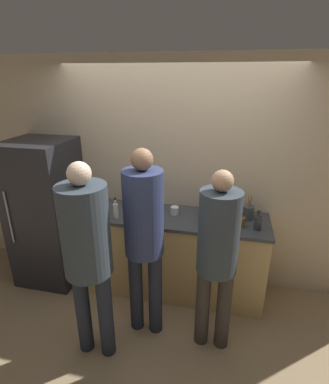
{
  "coord_description": "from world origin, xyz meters",
  "views": [
    {
      "loc": [
        0.6,
        -2.53,
        2.39
      ],
      "look_at": [
        0.0,
        0.14,
        1.31
      ],
      "focal_mm": 28.0,
      "sensor_mm": 36.0,
      "label": 1
    }
  ],
  "objects_px": {
    "cup_white": "(175,211)",
    "fruit_bowl": "(216,213)",
    "bottle_amber": "(242,222)",
    "person_left": "(87,246)",
    "bottle_clear": "(116,210)",
    "bottle_dark": "(258,222)",
    "refrigerator": "(47,212)",
    "person_right": "(217,250)",
    "person_center": "(144,231)",
    "utensil_crock": "(248,212)"
  },
  "relations": [
    {
      "from": "cup_white",
      "to": "fruit_bowl",
      "type": "bearing_deg",
      "value": 1.9
    },
    {
      "from": "bottle_amber",
      "to": "person_left",
      "type": "bearing_deg",
      "value": -143.84
    },
    {
      "from": "fruit_bowl",
      "to": "bottle_clear",
      "type": "distance_m",
      "value": 1.07
    },
    {
      "from": "bottle_clear",
      "to": "bottle_dark",
      "type": "bearing_deg",
      "value": 2.53
    },
    {
      "from": "refrigerator",
      "to": "bottle_dark",
      "type": "bearing_deg",
      "value": -1.7
    },
    {
      "from": "person_left",
      "to": "person_right",
      "type": "distance_m",
      "value": 1.07
    },
    {
      "from": "fruit_bowl",
      "to": "cup_white",
      "type": "relative_size",
      "value": 4.21
    },
    {
      "from": "bottle_dark",
      "to": "cup_white",
      "type": "distance_m",
      "value": 0.88
    },
    {
      "from": "person_center",
      "to": "cup_white",
      "type": "distance_m",
      "value": 0.71
    },
    {
      "from": "person_center",
      "to": "utensil_crock",
      "type": "height_order",
      "value": "person_center"
    },
    {
      "from": "person_left",
      "to": "bottle_dark",
      "type": "xyz_separation_m",
      "value": [
        1.38,
        0.88,
        -0.07
      ]
    },
    {
      "from": "person_center",
      "to": "bottle_dark",
      "type": "distance_m",
      "value": 1.14
    },
    {
      "from": "refrigerator",
      "to": "person_left",
      "type": "relative_size",
      "value": 0.95
    },
    {
      "from": "fruit_bowl",
      "to": "bottle_clear",
      "type": "bearing_deg",
      "value": -166.97
    },
    {
      "from": "utensil_crock",
      "to": "bottle_clear",
      "type": "xyz_separation_m",
      "value": [
        -1.37,
        -0.29,
        0.01
      ]
    },
    {
      "from": "bottle_dark",
      "to": "cup_white",
      "type": "xyz_separation_m",
      "value": [
        -0.86,
        0.16,
        -0.04
      ]
    },
    {
      "from": "bottle_amber",
      "to": "bottle_dark",
      "type": "distance_m",
      "value": 0.15
    },
    {
      "from": "person_right",
      "to": "bottle_dark",
      "type": "relative_size",
      "value": 8.62
    },
    {
      "from": "fruit_bowl",
      "to": "cup_white",
      "type": "bearing_deg",
      "value": -178.1
    },
    {
      "from": "bottle_dark",
      "to": "utensil_crock",
      "type": "bearing_deg",
      "value": 110.63
    },
    {
      "from": "refrigerator",
      "to": "bottle_clear",
      "type": "relative_size",
      "value": 7.5
    },
    {
      "from": "utensil_crock",
      "to": "bottle_clear",
      "type": "bearing_deg",
      "value": -168.21
    },
    {
      "from": "bottle_clear",
      "to": "fruit_bowl",
      "type": "bearing_deg",
      "value": 13.03
    },
    {
      "from": "refrigerator",
      "to": "utensil_crock",
      "type": "xyz_separation_m",
      "value": [
        2.3,
        0.15,
        0.17
      ]
    },
    {
      "from": "utensil_crock",
      "to": "bottle_dark",
      "type": "relative_size",
      "value": 1.35
    },
    {
      "from": "bottle_amber",
      "to": "cup_white",
      "type": "distance_m",
      "value": 0.73
    },
    {
      "from": "bottle_dark",
      "to": "person_center",
      "type": "bearing_deg",
      "value": -152.31
    },
    {
      "from": "person_center",
      "to": "bottle_dark",
      "type": "bearing_deg",
      "value": 27.69
    },
    {
      "from": "bottle_amber",
      "to": "bottle_dark",
      "type": "relative_size",
      "value": 0.75
    },
    {
      "from": "person_left",
      "to": "bottle_clear",
      "type": "height_order",
      "value": "person_left"
    },
    {
      "from": "person_right",
      "to": "cup_white",
      "type": "xyz_separation_m",
      "value": [
        -0.5,
        0.73,
        -0.02
      ]
    },
    {
      "from": "person_right",
      "to": "utensil_crock",
      "type": "distance_m",
      "value": 0.83
    },
    {
      "from": "refrigerator",
      "to": "bottle_dark",
      "type": "height_order",
      "value": "refrigerator"
    },
    {
      "from": "refrigerator",
      "to": "bottle_clear",
      "type": "distance_m",
      "value": 0.96
    },
    {
      "from": "bottle_dark",
      "to": "cup_white",
      "type": "bearing_deg",
      "value": 169.39
    },
    {
      "from": "fruit_bowl",
      "to": "bottle_clear",
      "type": "xyz_separation_m",
      "value": [
        -1.04,
        -0.24,
        0.04
      ]
    },
    {
      "from": "bottle_clear",
      "to": "cup_white",
      "type": "height_order",
      "value": "bottle_clear"
    },
    {
      "from": "refrigerator",
      "to": "utensil_crock",
      "type": "relative_size",
      "value": 6.4
    },
    {
      "from": "refrigerator",
      "to": "fruit_bowl",
      "type": "relative_size",
      "value": 4.62
    },
    {
      "from": "utensil_crock",
      "to": "cup_white",
      "type": "distance_m",
      "value": 0.78
    },
    {
      "from": "person_center",
      "to": "utensil_crock",
      "type": "xyz_separation_m",
      "value": [
        0.92,
        0.75,
        -0.07
      ]
    },
    {
      "from": "person_left",
      "to": "cup_white",
      "type": "distance_m",
      "value": 1.17
    },
    {
      "from": "bottle_clear",
      "to": "cup_white",
      "type": "relative_size",
      "value": 2.59
    },
    {
      "from": "person_right",
      "to": "person_left",
      "type": "bearing_deg",
      "value": -162.91
    },
    {
      "from": "bottle_dark",
      "to": "bottle_clear",
      "type": "xyz_separation_m",
      "value": [
        -1.45,
        -0.06,
        0.01
      ]
    },
    {
      "from": "bottle_clear",
      "to": "person_center",
      "type": "bearing_deg",
      "value": -45.94
    },
    {
      "from": "person_right",
      "to": "person_center",
      "type": "bearing_deg",
      "value": 176.64
    },
    {
      "from": "person_left",
      "to": "utensil_crock",
      "type": "xyz_separation_m",
      "value": [
        1.29,
        1.1,
        -0.07
      ]
    },
    {
      "from": "bottle_amber",
      "to": "bottle_dark",
      "type": "xyz_separation_m",
      "value": [
        0.15,
        -0.02,
        0.02
      ]
    },
    {
      "from": "person_center",
      "to": "person_right",
      "type": "xyz_separation_m",
      "value": [
        0.65,
        -0.04,
        -0.08
      ]
    }
  ]
}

